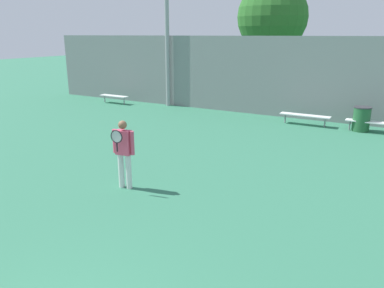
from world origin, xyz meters
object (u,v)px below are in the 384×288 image
bench_courtside_far (369,122)px  trash_bin (361,119)px  tennis_player (124,150)px  bench_courtside_near (305,116)px  bench_by_gate (114,96)px  tree_green_broad (272,17)px

bench_courtside_far → trash_bin: 0.31m
tennis_player → bench_courtside_near: (2.26, 8.93, -0.57)m
bench_courtside_near → bench_by_gate: 10.31m
bench_courtside_near → trash_bin: trash_bin is taller
tennis_player → tree_green_broad: (-1.93, 16.78, 3.69)m
tennis_player → bench_by_gate: bearing=124.5°
bench_by_gate → tennis_player: bearing=-47.9°
bench_by_gate → trash_bin: trash_bin is taller
bench_courtside_far → tree_green_broad: tree_green_broad is taller
bench_courtside_near → bench_by_gate: bearing=-180.0°
trash_bin → tree_green_broad: 10.87m
tennis_player → bench_courtside_near: bearing=68.3°
tree_green_broad → trash_bin: bearing=-50.8°
tennis_player → trash_bin: (4.41, 9.01, -0.49)m
tennis_player → tree_green_broad: bearing=89.0°
bench_courtside_far → bench_by_gate: size_ratio=0.99×
tree_green_broad → bench_by_gate: bearing=-127.9°
tree_green_broad → bench_courtside_near: bearing=-61.9°
trash_bin → bench_courtside_near: bearing=-177.9°
bench_by_gate → tree_green_broad: (6.12, 7.85, 4.26)m
bench_courtside_far → trash_bin: (-0.29, 0.08, 0.09)m
bench_courtside_near → trash_bin: bearing=2.1°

